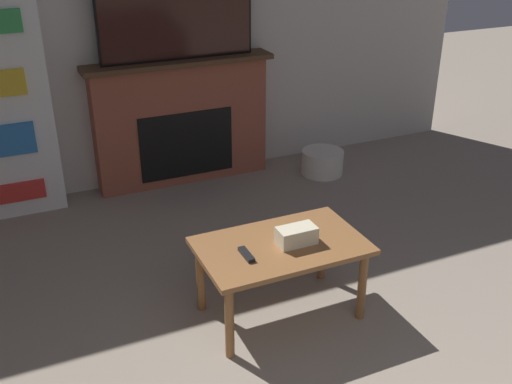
# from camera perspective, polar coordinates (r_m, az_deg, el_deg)

# --- Properties ---
(wall_back) EXTENTS (6.14, 0.06, 2.70)m
(wall_back) POSITION_cam_1_polar(r_m,az_deg,el_deg) (5.01, -11.14, 15.56)
(wall_back) COLOR beige
(wall_back) RESTS_ON ground_plane
(fireplace) EXTENTS (1.57, 0.28, 1.06)m
(fireplace) POSITION_cam_1_polar(r_m,az_deg,el_deg) (5.15, -7.10, 6.73)
(fireplace) COLOR brown
(fireplace) RESTS_ON ground_plane
(tv) EXTENTS (1.26, 0.03, 0.80)m
(tv) POSITION_cam_1_polar(r_m,az_deg,el_deg) (4.91, -7.64, 16.94)
(tv) COLOR black
(tv) RESTS_ON fireplace
(coffee_table) EXTENTS (0.94, 0.58, 0.48)m
(coffee_table) POSITION_cam_1_polar(r_m,az_deg,el_deg) (3.41, 2.37, -5.86)
(coffee_table) COLOR brown
(coffee_table) RESTS_ON ground_plane
(tissue_box) EXTENTS (0.22, 0.12, 0.10)m
(tissue_box) POSITION_cam_1_polar(r_m,az_deg,el_deg) (3.36, 3.85, -4.12)
(tissue_box) COLOR beige
(tissue_box) RESTS_ON coffee_table
(remote_control) EXTENTS (0.04, 0.15, 0.02)m
(remote_control) POSITION_cam_1_polar(r_m,az_deg,el_deg) (3.26, -0.95, -5.93)
(remote_control) COLOR black
(remote_control) RESTS_ON coffee_table
(storage_basket) EXTENTS (0.37, 0.37, 0.22)m
(storage_basket) POSITION_cam_1_polar(r_m,az_deg,el_deg) (5.41, 6.32, 2.86)
(storage_basket) COLOR silver
(storage_basket) RESTS_ON ground_plane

